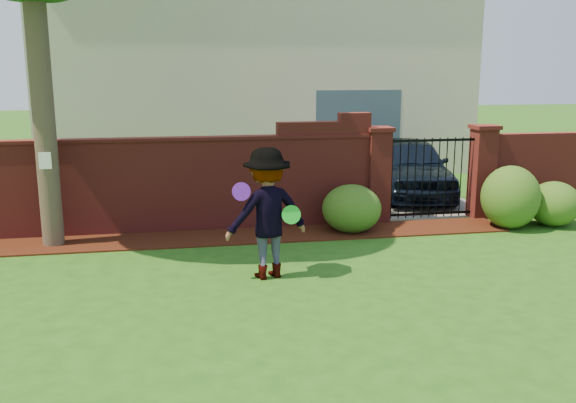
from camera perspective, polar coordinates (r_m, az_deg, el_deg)
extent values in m
cube|color=#235415|center=(8.25, 0.85, -9.25)|extent=(80.00, 80.00, 0.01)
cube|color=black|center=(11.28, -7.23, -3.31)|extent=(11.10, 1.08, 0.03)
cube|color=maroon|center=(11.75, -13.39, 1.25)|extent=(8.70, 0.25, 1.70)
cube|color=maroon|center=(11.92, 3.26, 6.57)|extent=(1.80, 0.25, 0.30)
cube|color=maroon|center=(12.06, 6.07, 7.69)|extent=(0.60, 0.25, 0.16)
cube|color=maroon|center=(11.62, -13.60, 5.51)|extent=(8.70, 0.31, 0.06)
cube|color=maroon|center=(14.26, 24.40, 2.37)|extent=(4.00, 0.25, 1.70)
cube|color=maroon|center=(12.35, 8.18, 2.22)|extent=(0.42, 0.42, 1.80)
cube|color=maroon|center=(12.23, 8.31, 6.56)|extent=(0.50, 0.50, 0.08)
cube|color=maroon|center=(13.22, 17.27, 2.44)|extent=(0.42, 0.42, 1.80)
cube|color=maroon|center=(13.10, 17.53, 6.49)|extent=(0.50, 0.50, 0.08)
cylinder|color=black|center=(12.46, 9.44, 2.03)|extent=(0.02, 0.02, 1.60)
cylinder|color=black|center=(12.51, 10.14, 2.04)|extent=(0.02, 0.02, 1.60)
cylinder|color=black|center=(12.57, 10.83, 2.06)|extent=(0.02, 0.02, 1.60)
cylinder|color=black|center=(12.63, 11.51, 2.08)|extent=(0.02, 0.02, 1.60)
cylinder|color=black|center=(12.69, 12.19, 2.10)|extent=(0.02, 0.02, 1.60)
cylinder|color=black|center=(12.75, 12.87, 2.12)|extent=(0.02, 0.02, 1.60)
cylinder|color=black|center=(12.82, 13.53, 2.13)|extent=(0.02, 0.02, 1.60)
cylinder|color=black|center=(12.88, 14.19, 2.15)|extent=(0.02, 0.02, 1.60)
cylinder|color=black|center=(12.95, 14.84, 2.17)|extent=(0.02, 0.02, 1.60)
cylinder|color=black|center=(13.02, 15.49, 2.18)|extent=(0.02, 0.02, 1.60)
cylinder|color=black|center=(13.09, 16.13, 2.20)|extent=(0.02, 0.02, 1.60)
cube|color=black|center=(12.90, 12.71, -1.08)|extent=(1.78, 0.03, 0.05)
cube|color=black|center=(12.65, 13.03, 5.46)|extent=(1.78, 0.03, 0.05)
cube|color=slate|center=(16.59, 7.32, 1.63)|extent=(3.20, 8.00, 0.01)
cube|color=beige|center=(19.69, -3.19, 12.12)|extent=(12.00, 6.00, 6.00)
cube|color=#384C5B|center=(17.41, 6.38, 6.13)|extent=(2.40, 0.12, 2.40)
imported|color=black|center=(14.90, 11.13, 3.02)|extent=(2.26, 4.30, 1.40)
cylinder|color=#413327|center=(11.14, -21.91, 13.85)|extent=(0.36, 0.36, 7.00)
cube|color=white|center=(11.04, -21.29, 3.49)|extent=(0.20, 0.01, 0.28)
ellipsoid|color=#245419|center=(11.59, 5.82, -0.65)|extent=(1.10, 1.10, 0.90)
ellipsoid|color=#245419|center=(12.52, 19.62, 0.37)|extent=(1.09, 1.09, 1.20)
ellipsoid|color=#245419|center=(13.06, 23.10, -0.20)|extent=(0.97, 0.97, 0.87)
imported|color=gray|center=(8.94, -1.87, -1.14)|extent=(1.36, 0.96, 1.90)
cylinder|color=#6A1EBB|center=(8.67, -4.28, 0.91)|extent=(0.27, 0.10, 0.26)
cylinder|color=green|center=(8.77, 0.30, -1.21)|extent=(0.28, 0.11, 0.27)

